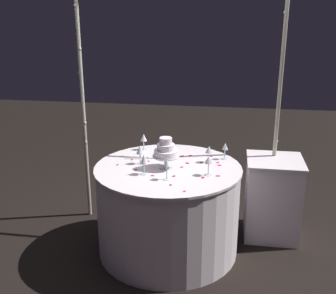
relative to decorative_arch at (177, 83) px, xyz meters
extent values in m
plane|color=black|center=(0.00, -0.51, -1.41)|extent=(12.00, 12.00, 0.00)
cylinder|color=#B7B29E|center=(-0.91, 0.00, -0.32)|extent=(0.04, 0.04, 2.17)
cylinder|color=#B7B29E|center=(0.91, 0.00, -0.32)|extent=(0.04, 0.04, 2.17)
sphere|color=#F9EAB2|center=(-0.90, -0.01, -0.41)|extent=(0.02, 0.02, 0.02)
sphere|color=#F9EAB2|center=(0.92, 0.00, -0.66)|extent=(0.02, 0.02, 0.02)
sphere|color=#F9EAB2|center=(-0.91, 0.00, -1.19)|extent=(0.02, 0.02, 0.02)
sphere|color=#F9EAB2|center=(0.93, 0.01, -0.52)|extent=(0.02, 0.02, 0.02)
sphere|color=#F9EAB2|center=(-0.90, -0.01, -0.61)|extent=(0.02, 0.02, 0.02)
sphere|color=#F9EAB2|center=(0.93, 0.02, -0.67)|extent=(0.02, 0.02, 0.02)
sphere|color=#F9EAB2|center=(-0.90, -0.02, 0.29)|extent=(0.02, 0.02, 0.02)
sphere|color=#F9EAB2|center=(0.92, -0.02, -1.05)|extent=(0.02, 0.02, 0.02)
sphere|color=#F9EAB2|center=(-0.93, 0.01, 0.06)|extent=(0.02, 0.02, 0.02)
sphere|color=#F9EAB2|center=(0.91, 0.00, 0.51)|extent=(0.02, 0.02, 0.02)
sphere|color=#F9EAB2|center=(-0.92, -0.01, 0.67)|extent=(0.02, 0.02, 0.02)
sphere|color=#F9EAB2|center=(0.90, 0.00, 0.60)|extent=(0.02, 0.02, 0.02)
cylinder|color=white|center=(0.00, -0.51, -1.03)|extent=(1.21, 1.21, 0.76)
cylinder|color=white|center=(0.00, -0.51, -0.63)|extent=(1.24, 1.24, 0.02)
cube|color=white|center=(0.92, -0.10, -1.04)|extent=(0.48, 0.48, 0.73)
cube|color=white|center=(0.92, -0.10, -0.66)|extent=(0.50, 0.50, 0.02)
cylinder|color=silver|center=(-0.01, -0.55, -0.62)|extent=(0.11, 0.11, 0.01)
cylinder|color=silver|center=(-0.01, -0.55, -0.57)|extent=(0.02, 0.02, 0.09)
cylinder|color=silver|center=(-0.01, -0.55, -0.52)|extent=(0.22, 0.22, 0.01)
cylinder|color=white|center=(-0.01, -0.55, -0.49)|extent=(0.19, 0.19, 0.05)
cylinder|color=white|center=(-0.01, -0.55, -0.44)|extent=(0.14, 0.14, 0.05)
cylinder|color=white|center=(-0.01, -0.55, -0.39)|extent=(0.10, 0.10, 0.05)
cylinder|color=silver|center=(0.03, -0.78, -0.62)|extent=(0.06, 0.06, 0.00)
cylinder|color=silver|center=(0.03, -0.78, -0.57)|extent=(0.01, 0.01, 0.11)
cone|color=silver|center=(0.03, -0.78, -0.49)|extent=(0.06, 0.06, 0.06)
cylinder|color=silver|center=(0.33, -0.35, -0.62)|extent=(0.06, 0.06, 0.00)
cylinder|color=silver|center=(0.33, -0.35, -0.58)|extent=(0.01, 0.01, 0.08)
cone|color=silver|center=(0.33, -0.35, -0.51)|extent=(0.06, 0.06, 0.06)
cylinder|color=silver|center=(-0.25, -0.48, -0.62)|extent=(0.06, 0.06, 0.00)
cylinder|color=silver|center=(-0.25, -0.48, -0.58)|extent=(0.01, 0.01, 0.09)
cone|color=silver|center=(-0.25, -0.48, -0.50)|extent=(0.07, 0.07, 0.07)
cylinder|color=silver|center=(-0.16, -0.71, -0.62)|extent=(0.06, 0.06, 0.00)
cylinder|color=silver|center=(-0.16, -0.71, -0.58)|extent=(0.01, 0.01, 0.09)
cone|color=silver|center=(-0.16, -0.71, -0.50)|extent=(0.06, 0.06, 0.07)
cylinder|color=silver|center=(-0.30, -0.10, -0.62)|extent=(0.06, 0.06, 0.00)
cylinder|color=silver|center=(-0.30, -0.10, -0.58)|extent=(0.01, 0.01, 0.08)
cone|color=silver|center=(-0.30, -0.10, -0.50)|extent=(0.06, 0.06, 0.07)
cylinder|color=silver|center=(0.46, -0.24, -0.62)|extent=(0.06, 0.06, 0.00)
cylinder|color=silver|center=(0.46, -0.24, -0.58)|extent=(0.01, 0.01, 0.09)
cone|color=silver|center=(0.46, -0.24, -0.51)|extent=(0.05, 0.05, 0.06)
cylinder|color=silver|center=(0.34, -0.65, -0.62)|extent=(0.06, 0.06, 0.00)
cylinder|color=silver|center=(0.34, -0.65, -0.57)|extent=(0.01, 0.01, 0.10)
cone|color=silver|center=(0.34, -0.65, -0.50)|extent=(0.07, 0.07, 0.05)
cube|color=silver|center=(-0.30, -0.36, -0.62)|extent=(0.22, 0.06, 0.01)
cube|color=white|center=(-0.16, -0.34, -0.62)|extent=(0.09, 0.03, 0.01)
ellipsoid|color=#C61951|center=(-0.25, -0.63, -0.62)|extent=(0.02, 0.03, 0.00)
ellipsoid|color=#C61951|center=(0.32, -0.18, -0.62)|extent=(0.03, 0.03, 0.00)
ellipsoid|color=#C61951|center=(0.27, -0.36, -0.62)|extent=(0.04, 0.04, 0.00)
ellipsoid|color=#C61951|center=(-0.09, -0.73, -0.62)|extent=(0.03, 0.02, 0.00)
ellipsoid|color=#C61951|center=(0.34, -0.20, -0.62)|extent=(0.04, 0.04, 0.00)
ellipsoid|color=#C61951|center=(0.12, -0.51, -0.62)|extent=(0.04, 0.04, 0.00)
ellipsoid|color=#C61951|center=(0.08, -0.89, -0.62)|extent=(0.03, 0.03, 0.00)
ellipsoid|color=#C61951|center=(0.15, -0.41, -0.62)|extent=(0.05, 0.04, 0.00)
ellipsoid|color=#C61951|center=(0.20, -0.99, -0.62)|extent=(0.03, 0.03, 0.00)
ellipsoid|color=#C61951|center=(0.08, -0.23, -0.62)|extent=(0.05, 0.05, 0.00)
ellipsoid|color=#C61951|center=(-0.34, -0.40, -0.62)|extent=(0.02, 0.03, 0.00)
ellipsoid|color=#C61951|center=(-0.24, -0.41, -0.62)|extent=(0.02, 0.03, 0.00)
ellipsoid|color=#C61951|center=(0.08, -0.72, -0.62)|extent=(0.04, 0.04, 0.00)
ellipsoid|color=#C61951|center=(-0.43, -0.54, -0.62)|extent=(0.03, 0.03, 0.00)
ellipsoid|color=#C61951|center=(0.42, -0.66, -0.62)|extent=(0.04, 0.03, 0.00)
ellipsoid|color=#C61951|center=(0.41, -0.35, -0.62)|extent=(0.04, 0.03, 0.00)
ellipsoid|color=#C61951|center=(-0.19, -0.41, -0.62)|extent=(0.04, 0.04, 0.00)
ellipsoid|color=#C61951|center=(0.42, -0.41, -0.62)|extent=(0.04, 0.03, 0.00)
ellipsoid|color=#C61951|center=(0.31, -0.71, -0.62)|extent=(0.03, 0.04, 0.00)
ellipsoid|color=#C61951|center=(0.15, -0.21, -0.62)|extent=(0.04, 0.05, 0.00)
camera|label=1|loc=(0.50, -3.62, 0.58)|focal=42.97mm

